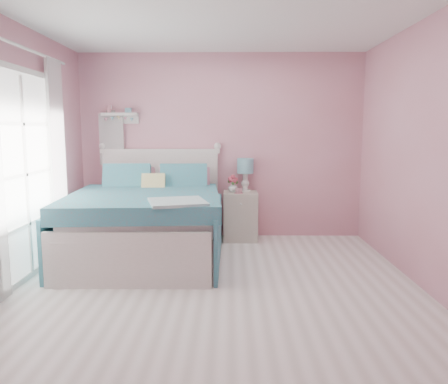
{
  "coord_description": "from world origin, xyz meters",
  "views": [
    {
      "loc": [
        0.12,
        -4.0,
        1.53
      ],
      "look_at": [
        0.05,
        1.2,
        0.79
      ],
      "focal_mm": 35.0,
      "sensor_mm": 36.0,
      "label": 1
    }
  ],
  "objects_px": {
    "table_lamp": "(245,168)",
    "teacup": "(239,191)",
    "bed": "(148,223)",
    "vase": "(233,187)",
    "nightstand": "(240,216)"
  },
  "relations": [
    {
      "from": "teacup",
      "to": "vase",
      "type": "bearing_deg",
      "value": 116.7
    },
    {
      "from": "table_lamp",
      "to": "bed",
      "type": "bearing_deg",
      "value": -141.44
    },
    {
      "from": "nightstand",
      "to": "vase",
      "type": "relative_size",
      "value": 4.99
    },
    {
      "from": "teacup",
      "to": "nightstand",
      "type": "bearing_deg",
      "value": 78.25
    },
    {
      "from": "nightstand",
      "to": "vase",
      "type": "bearing_deg",
      "value": 167.93
    },
    {
      "from": "bed",
      "to": "table_lamp",
      "type": "distance_m",
      "value": 1.65
    },
    {
      "from": "nightstand",
      "to": "table_lamp",
      "type": "bearing_deg",
      "value": 60.48
    },
    {
      "from": "table_lamp",
      "to": "teacup",
      "type": "height_order",
      "value": "table_lamp"
    },
    {
      "from": "bed",
      "to": "nightstand",
      "type": "bearing_deg",
      "value": 32.74
    },
    {
      "from": "bed",
      "to": "vase",
      "type": "height_order",
      "value": "bed"
    },
    {
      "from": "nightstand",
      "to": "table_lamp",
      "type": "xyz_separation_m",
      "value": [
        0.07,
        0.12,
        0.66
      ]
    },
    {
      "from": "bed",
      "to": "nightstand",
      "type": "distance_m",
      "value": 1.42
    },
    {
      "from": "bed",
      "to": "table_lamp",
      "type": "height_order",
      "value": "bed"
    },
    {
      "from": "table_lamp",
      "to": "teacup",
      "type": "xyz_separation_m",
      "value": [
        -0.1,
        -0.25,
        -0.28
      ]
    },
    {
      "from": "bed",
      "to": "vase",
      "type": "distance_m",
      "value": 1.39
    }
  ]
}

